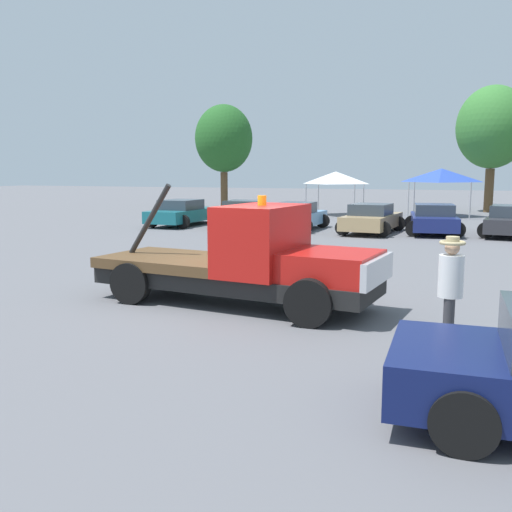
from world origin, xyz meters
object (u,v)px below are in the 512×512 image
parked_car_navy (433,219)px  canopy_tent_blue (441,175)px  parked_car_olive (245,214)px  canopy_tent_white (336,178)px  tow_truck (249,263)px  parked_car_charcoal (512,221)px  parked_car_teal (183,213)px  tree_center (224,139)px  tree_right (493,128)px  parked_car_tan (372,219)px  person_near_truck (450,283)px  parked_car_skyblue (297,216)px

parked_car_navy → canopy_tent_blue: bearing=-5.6°
parked_car_olive → canopy_tent_white: canopy_tent_white is taller
tow_truck → parked_car_charcoal: 17.18m
canopy_tent_white → parked_car_teal: bearing=-120.9°
parked_car_teal → parked_car_olive: 3.34m
parked_car_olive → tree_center: size_ratio=0.58×
canopy_tent_blue → tree_center: size_ratio=0.46×
parked_car_olive → tree_right: size_ratio=0.53×
parked_car_tan → parked_car_navy: (2.64, 0.76, 0.00)m
canopy_tent_blue → tow_truck: bearing=-95.0°
parked_car_teal → parked_car_tan: bearing=-90.8°
tow_truck → tree_right: bearing=86.9°
parked_car_tan → canopy_tent_blue: bearing=-6.6°
person_near_truck → tree_center: 35.99m
tow_truck → parked_car_navy: bearing=86.9°
parked_car_teal → parked_car_skyblue: size_ratio=1.13×
tree_center → canopy_tent_blue: bearing=-10.4°
parked_car_skyblue → canopy_tent_white: 10.04m
tow_truck → canopy_tent_white: 25.50m
tree_center → canopy_tent_white: bearing=-24.1°
parked_car_skyblue → parked_car_tan: (3.55, -0.11, 0.00)m
canopy_tent_blue → person_near_truck: bearing=-86.6°
parked_car_charcoal → tree_right: (-0.64, 15.31, 5.04)m
parked_car_charcoal → parked_car_tan: bearing=106.2°
person_near_truck → parked_car_skyblue: size_ratio=0.41×
parked_car_navy → tree_center: (-16.31, 13.57, 4.57)m
parked_car_olive → parked_car_charcoal: (12.34, 0.24, 0.00)m
person_near_truck → parked_car_charcoal: size_ratio=0.37×
tow_truck → parked_car_teal: (-9.79, 15.45, -0.26)m
tree_right → parked_car_tan: bearing=-107.8°
parked_car_teal → canopy_tent_white: bearing=-29.9°
parked_car_teal → canopy_tent_blue: 16.53m
parked_car_teal → tree_center: 15.26m
canopy_tent_white → tree_center: 10.99m
parked_car_teal → tree_center: (-3.90, 14.02, 4.57)m
parked_car_tan → tree_center: 20.33m
canopy_tent_white → parked_car_skyblue: bearing=-87.5°
parked_car_skyblue → parked_car_navy: (6.19, 0.65, 0.00)m
parked_car_olive → canopy_tent_blue: canopy_tent_blue is taller
parked_car_olive → canopy_tent_blue: (8.81, 10.62, 1.89)m
canopy_tent_white → parked_car_navy: bearing=-54.4°
tow_truck → tree_center: size_ratio=0.81×
parked_car_skyblue → tree_right: tree_right is taller
tree_right → parked_car_navy: bearing=-99.5°
parked_car_teal → parked_car_olive: same height
tow_truck → canopy_tent_white: (-3.99, 25.14, 1.47)m
parked_car_tan → tree_right: tree_right is taller
parked_car_charcoal → tree_right: bearing=8.9°
parked_car_tan → parked_car_skyblue: bearing=93.3°
parked_car_teal → parked_car_navy: bearing=-86.9°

